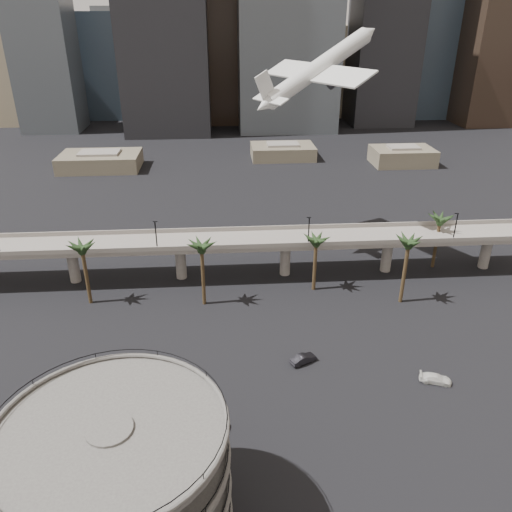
{
  "coord_description": "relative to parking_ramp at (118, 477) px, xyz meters",
  "views": [
    {
      "loc": [
        -2.03,
        -39.01,
        50.47
      ],
      "look_at": [
        2.83,
        28.0,
        17.7
      ],
      "focal_mm": 35.0,
      "sensor_mm": 36.0,
      "label": 1
    }
  ],
  "objects": [
    {
      "name": "airborne_jet",
      "position": [
        31.71,
        73.25,
        30.33
      ],
      "size": [
        29.45,
        28.45,
        17.41
      ],
      "rotation": [
        0.0,
        -0.44,
        0.51
      ],
      "color": "silver",
      "rests_on": "ground"
    },
    {
      "name": "palm_trees",
      "position": [
        24.58,
        51.18,
        1.46
      ],
      "size": [
        76.4,
        18.4,
        14.0
      ],
      "color": "#48351F",
      "rests_on": "ground"
    },
    {
      "name": "ground",
      "position": [
        13.0,
        4.0,
        -9.84
      ],
      "size": [
        700.0,
        700.0,
        0.0
      ],
      "primitive_type": "plane",
      "color": "black",
      "rests_on": "ground"
    },
    {
      "name": "parking_ramp",
      "position": [
        0.0,
        0.0,
        0.0
      ],
      "size": [
        22.2,
        22.2,
        17.35
      ],
      "color": "#4F4D4A",
      "rests_on": "ground"
    },
    {
      "name": "overpass",
      "position": [
        13.0,
        59.0,
        -2.5
      ],
      "size": [
        130.0,
        9.3,
        14.7
      ],
      "color": "gray",
      "rests_on": "ground"
    },
    {
      "name": "car_a",
      "position": [
        8.99,
        15.77,
        -9.17
      ],
      "size": [
        4.15,
        2.46,
        1.32
      ],
      "primitive_type": "imported",
      "rotation": [
        0.0,
        0.0,
        1.33
      ],
      "color": "maroon",
      "rests_on": "ground"
    },
    {
      "name": "skyline",
      "position": [
        28.11,
        221.08,
        38.09
      ],
      "size": [
        269.0,
        86.0,
        130.95
      ],
      "color": "gray",
      "rests_on": "ground"
    },
    {
      "name": "car_c",
      "position": [
        42.42,
        22.54,
        -9.15
      ],
      "size": [
        5.08,
        3.23,
        1.37
      ],
      "primitive_type": "imported",
      "rotation": [
        0.0,
        0.0,
        1.27
      ],
      "color": "white",
      "rests_on": "ground"
    },
    {
      "name": "car_b",
      "position": [
        23.18,
        28.7,
        -9.1
      ],
      "size": [
        4.66,
        3.39,
        1.46
      ],
      "primitive_type": "imported",
      "rotation": [
        0.0,
        0.0,
        2.04
      ],
      "color": "black",
      "rests_on": "ground"
    },
    {
      "name": "low_buildings",
      "position": [
        19.89,
        146.3,
        -6.97
      ],
      "size": [
        135.0,
        27.5,
        6.8
      ],
      "color": "brown",
      "rests_on": "ground"
    }
  ]
}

